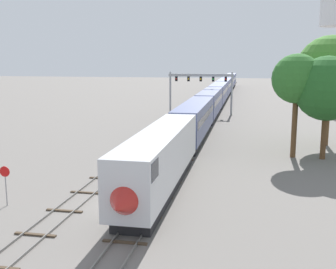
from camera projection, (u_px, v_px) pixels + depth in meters
The scene contains 9 objects.
ground_plane at pixel (122, 205), 29.79m from camera, with size 400.00×400.00×0.00m, color slate.
track_main at pixel (216, 108), 87.35m from camera, with size 2.60×200.00×0.16m.
track_near at pixel (174, 121), 69.06m from camera, with size 2.60×160.00×0.16m.
passenger_train at pixel (219, 93), 93.17m from camera, with size 3.04×145.50×4.80m.
signal_gantry at pixel (201, 83), 77.42m from camera, with size 12.10×0.49×7.86m.
stop_sign at pixel (5, 180), 29.32m from camera, with size 0.76×0.08×2.88m.
trackside_tree_left at pixel (297, 79), 42.81m from camera, with size 5.12×5.12×10.81m.
trackside_tree_mid at pixel (327, 89), 42.16m from camera, with size 6.57×6.57×10.60m.
trackside_tree_right at pixel (331, 70), 48.64m from camera, with size 7.94×7.94×12.99m.
Camera 1 is at (8.61, -27.26, 10.29)m, focal length 44.66 mm.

